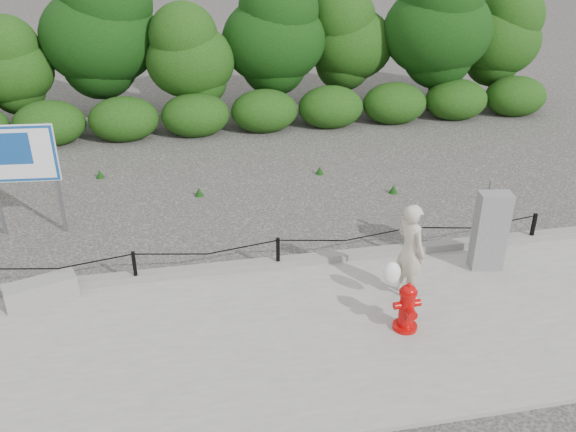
% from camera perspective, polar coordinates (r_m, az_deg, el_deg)
% --- Properties ---
extents(ground, '(90.00, 90.00, 0.00)m').
position_cam_1_polar(ground, '(11.10, -0.93, -5.16)').
color(ground, '#2D2B28').
rests_on(ground, ground).
extents(sidewalk, '(14.00, 4.00, 0.08)m').
position_cam_1_polar(sidewalk, '(9.47, 1.25, -11.32)').
color(sidewalk, gray).
rests_on(sidewalk, ground).
extents(curb, '(14.00, 0.22, 0.14)m').
position_cam_1_polar(curb, '(11.06, -0.99, -4.37)').
color(curb, slate).
rests_on(curb, sidewalk).
extents(chain_barrier, '(10.06, 0.06, 0.60)m').
position_cam_1_polar(chain_barrier, '(10.86, -0.95, -3.13)').
color(chain_barrier, black).
rests_on(chain_barrier, sidewalk).
extents(treeline, '(20.17, 3.74, 4.61)m').
position_cam_1_polar(treeline, '(18.64, -4.62, 16.33)').
color(treeline, black).
rests_on(treeline, ground).
extents(fire_hydrant, '(0.43, 0.44, 0.82)m').
position_cam_1_polar(fire_hydrant, '(9.53, 11.07, -8.41)').
color(fire_hydrant, '#B50706').
rests_on(fire_hydrant, sidewalk).
extents(pedestrian, '(0.79, 0.71, 1.67)m').
position_cam_1_polar(pedestrian, '(10.09, 11.27, -3.35)').
color(pedestrian, '#B7B29D').
rests_on(pedestrian, sidewalk).
extents(concrete_block, '(1.20, 0.74, 0.36)m').
position_cam_1_polar(concrete_block, '(10.89, -22.11, -6.47)').
color(concrete_block, gray).
rests_on(concrete_block, sidewalk).
extents(utility_cabinet, '(0.60, 0.44, 1.62)m').
position_cam_1_polar(utility_cabinet, '(11.28, 18.38, -1.33)').
color(utility_cabinet, gray).
rests_on(utility_cabinet, sidewalk).
extents(advertising_sign, '(1.42, 0.24, 2.28)m').
position_cam_1_polar(advertising_sign, '(12.73, -23.84, 4.93)').
color(advertising_sign, slate).
rests_on(advertising_sign, ground).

